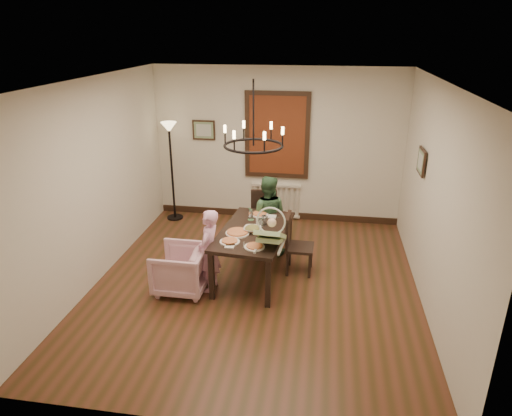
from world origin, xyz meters
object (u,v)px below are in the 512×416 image
(chair_right, at_px, (300,244))
(floor_lamp, at_px, (172,173))
(chair_far, at_px, (264,221))
(seated_man, at_px, (267,221))
(dining_table, at_px, (254,235))
(armchair, at_px, (181,269))
(baby_bouncer, at_px, (270,233))
(drinking_glass, at_px, (260,223))
(elderly_woman, at_px, (209,257))

(chair_right, height_order, floor_lamp, floor_lamp)
(chair_far, relative_size, seated_man, 0.90)
(seated_man, xyz_separation_m, floor_lamp, (-1.92, 1.12, 0.37))
(dining_table, relative_size, chair_right, 1.83)
(dining_table, relative_size, floor_lamp, 0.92)
(seated_man, bearing_deg, dining_table, 84.33)
(armchair, xyz_separation_m, floor_lamp, (-0.91, 2.45, 0.58))
(armchair, relative_size, baby_bouncer, 1.26)
(dining_table, distance_m, baby_bouncer, 0.62)
(chair_far, relative_size, drinking_glass, 6.38)
(chair_right, distance_m, seated_man, 0.80)
(elderly_woman, distance_m, floor_lamp, 2.72)
(baby_bouncer, relative_size, drinking_glass, 3.71)
(floor_lamp, bearing_deg, baby_bouncer, -48.19)
(dining_table, relative_size, armchair, 2.35)
(baby_bouncer, bearing_deg, dining_table, 126.00)
(dining_table, relative_size, drinking_glass, 11.02)
(chair_far, xyz_separation_m, drinking_glass, (0.07, -0.85, 0.33))
(seated_man, height_order, baby_bouncer, baby_bouncer)
(chair_right, xyz_separation_m, seated_man, (-0.56, 0.56, 0.08))
(dining_table, relative_size, chair_far, 1.73)
(armchair, distance_m, baby_bouncer, 1.36)
(chair_far, xyz_separation_m, seated_man, (0.07, -0.13, 0.05))
(chair_far, height_order, elderly_woman, elderly_woman)
(chair_far, distance_m, armchair, 1.74)
(chair_far, bearing_deg, floor_lamp, 143.35)
(armchair, height_order, baby_bouncer, baby_bouncer)
(elderly_woman, bearing_deg, chair_right, 126.67)
(chair_right, relative_size, baby_bouncer, 1.62)
(dining_table, bearing_deg, floor_lamp, 139.50)
(seated_man, xyz_separation_m, drinking_glass, (-0.00, -0.72, 0.28))
(elderly_woman, bearing_deg, drinking_glass, 136.71)
(baby_bouncer, bearing_deg, elderly_woman, -178.09)
(chair_far, xyz_separation_m, chair_right, (0.63, -0.69, -0.03))
(elderly_woman, xyz_separation_m, seated_man, (0.62, 1.24, 0.05))
(chair_right, bearing_deg, seated_man, 46.16)
(chair_right, relative_size, elderly_woman, 0.93)
(armchair, xyz_separation_m, baby_bouncer, (1.22, 0.06, 0.60))
(dining_table, xyz_separation_m, armchair, (-0.92, -0.54, -0.33))
(dining_table, height_order, chair_right, chair_right)
(chair_far, xyz_separation_m, elderly_woman, (-0.55, -1.37, 0.01))
(chair_right, xyz_separation_m, drinking_glass, (-0.57, -0.16, 0.36))
(elderly_woman, bearing_deg, chair_far, 164.94)
(baby_bouncer, bearing_deg, drinking_glass, 115.45)
(baby_bouncer, bearing_deg, seated_man, 103.52)
(drinking_glass, bearing_deg, dining_table, -139.09)
(seated_man, height_order, floor_lamp, floor_lamp)
(chair_right, xyz_separation_m, floor_lamp, (-2.48, 1.68, 0.45))
(dining_table, bearing_deg, armchair, -144.19)
(chair_far, relative_size, chair_right, 1.06)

